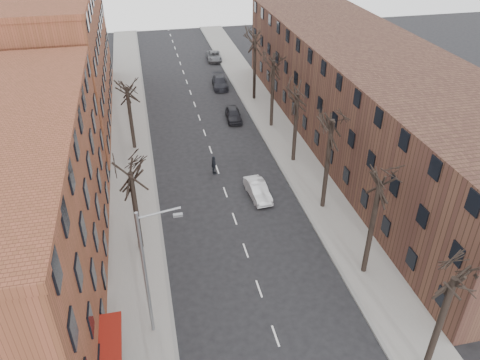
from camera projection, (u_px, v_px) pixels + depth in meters
sidewalk_left at (131, 144)px, 49.07m from camera, size 4.00×90.00×0.15m
sidewalk_right at (277, 129)px, 51.99m from camera, size 4.00×90.00×0.15m
building_left_far at (47, 58)px, 51.30m from camera, size 12.00×28.00×14.00m
building_right at (370, 99)px, 46.69m from camera, size 12.00×50.00×10.00m
tree_right_b at (363, 272)px, 33.02m from camera, size 5.20×5.20×10.80m
tree_right_c at (322, 207)px, 39.61m from camera, size 5.20×5.20×11.60m
tree_right_d at (293, 161)px, 46.19m from camera, size 5.20×5.20×10.00m
tree_right_e at (271, 126)px, 52.78m from camera, size 5.20×5.20×10.80m
tree_right_f at (254, 99)px, 59.37m from camera, size 5.20×5.20×11.60m
tree_left_a at (141, 248)px, 35.18m from camera, size 5.20×5.20×9.50m
tree_left_b at (135, 148)px, 48.36m from camera, size 5.20×5.20×9.50m
streetlight at (148, 270)px, 26.01m from camera, size 2.45×0.22×9.03m
silver_sedan at (258, 190)px, 40.58m from camera, size 1.77×4.22×1.36m
parked_car_near at (233, 114)px, 53.83m from camera, size 1.91×4.18×1.39m
parked_car_mid at (220, 82)px, 62.48m from camera, size 2.34×4.93×1.39m
parked_car_far at (214, 56)px, 72.05m from camera, size 2.42×4.72×1.27m
pedestrian_crossing at (214, 165)px, 43.67m from camera, size 0.46×1.08×1.85m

